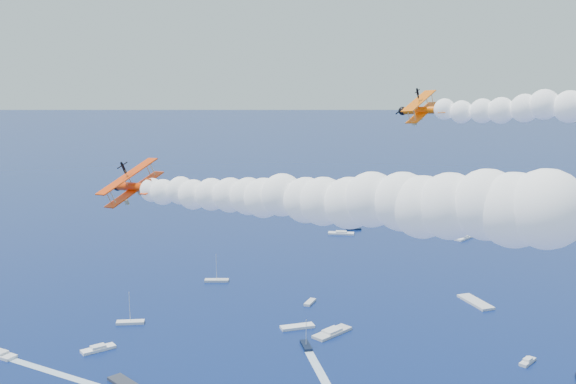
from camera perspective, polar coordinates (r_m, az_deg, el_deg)
The scene contains 4 objects.
biplane_lead at distance 95.15m, azimuth 11.37°, elevation 6.75°, with size 7.40×8.29×5.00m, color #FF6405, non-canonical shape.
biplane_trail at distance 84.62m, azimuth -12.71°, elevation 0.41°, with size 7.99×8.96×5.40m, color #EF3B05, non-canonical shape.
smoke_trail_trail at distance 65.57m, azimuth 1.43°, elevation -0.51°, with size 52.80×9.15×10.06m, color white, non-canonical shape.
spectator_boats at distance 167.92m, azimuth 14.86°, elevation -12.95°, with size 218.06×179.41×0.70m.
Camera 1 is at (53.05, -50.47, 66.71)m, focal length 42.35 mm.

